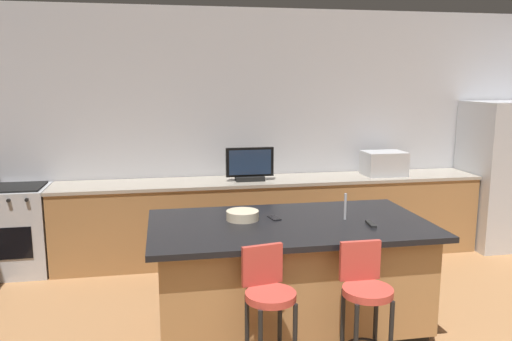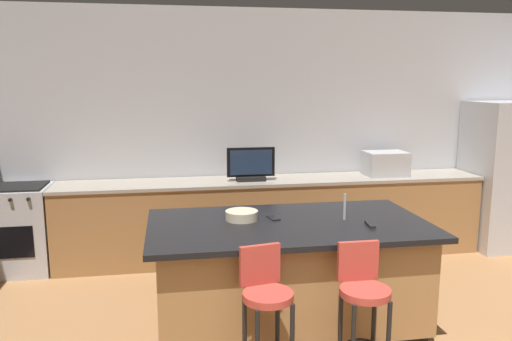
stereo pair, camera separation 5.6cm
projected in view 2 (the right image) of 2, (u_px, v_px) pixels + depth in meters
wall_back at (272, 132)px, 6.11m from camera, size 7.17×0.12×2.86m
counter_back at (274, 218)px, 5.90m from camera, size 4.89×0.62×0.92m
kitchen_island at (288, 274)px, 4.18m from camera, size 2.25×1.23×0.91m
refrigerator at (506, 175)px, 6.22m from camera, size 0.87×0.81×1.79m
range_oven at (14, 229)px, 5.42m from camera, size 0.78×0.63×0.94m
microwave at (385, 164)px, 6.02m from camera, size 0.48×0.36×0.28m
tv_monitor at (251, 165)px, 5.69m from camera, size 0.54×0.16×0.38m
sink_faucet_back at (263, 167)px, 5.88m from camera, size 0.02×0.02×0.24m
sink_faucet_island at (345, 207)px, 4.16m from camera, size 0.02×0.02×0.22m
bar_stool_left at (266, 305)px, 3.39m from camera, size 0.34×0.36×0.94m
bar_stool_right at (363, 301)px, 3.43m from camera, size 0.34×0.34×0.95m
fruit_bowl at (242, 215)px, 4.18m from camera, size 0.27×0.27×0.08m
cell_phone at (273, 218)px, 4.22m from camera, size 0.10×0.16×0.01m
tv_remote at (370, 224)px, 4.01m from camera, size 0.06×0.17×0.02m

